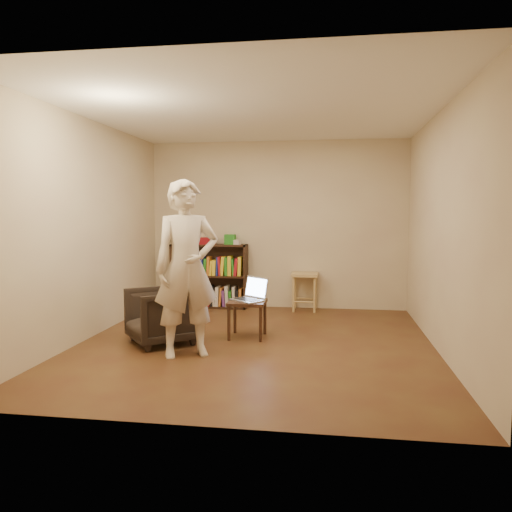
# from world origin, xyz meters

# --- Properties ---
(floor) EXTENTS (4.50, 4.50, 0.00)m
(floor) POSITION_xyz_m (0.00, 0.00, 0.00)
(floor) COLOR #4A2317
(floor) RESTS_ON ground
(ceiling) EXTENTS (4.50, 4.50, 0.00)m
(ceiling) POSITION_xyz_m (0.00, 0.00, 2.60)
(ceiling) COLOR white
(ceiling) RESTS_ON wall_back
(wall_back) EXTENTS (4.00, 0.00, 4.00)m
(wall_back) POSITION_xyz_m (0.00, 2.25, 1.30)
(wall_back) COLOR beige
(wall_back) RESTS_ON floor
(wall_left) EXTENTS (0.00, 4.50, 4.50)m
(wall_left) POSITION_xyz_m (-2.00, 0.00, 1.30)
(wall_left) COLOR beige
(wall_left) RESTS_ON floor
(wall_right) EXTENTS (0.00, 4.50, 4.50)m
(wall_right) POSITION_xyz_m (2.00, 0.00, 1.30)
(wall_right) COLOR beige
(wall_right) RESTS_ON floor
(bookshelf) EXTENTS (1.20, 0.30, 1.00)m
(bookshelf) POSITION_xyz_m (-1.05, 2.09, 0.44)
(bookshelf) COLOR black
(bookshelf) RESTS_ON floor
(box_yellow) EXTENTS (0.23, 0.17, 0.18)m
(box_yellow) POSITION_xyz_m (-1.43, 2.11, 1.09)
(box_yellow) COLOR yellow
(box_yellow) RESTS_ON bookshelf
(red_cloth) EXTENTS (0.34, 0.27, 0.10)m
(red_cloth) POSITION_xyz_m (-1.11, 2.10, 1.05)
(red_cloth) COLOR maroon
(red_cloth) RESTS_ON bookshelf
(box_green) EXTENTS (0.16, 0.16, 0.15)m
(box_green) POSITION_xyz_m (-0.72, 2.11, 1.08)
(box_green) COLOR #257B20
(box_green) RESTS_ON bookshelf
(box_white) EXTENTS (0.11, 0.11, 0.07)m
(box_white) POSITION_xyz_m (-0.60, 2.06, 1.04)
(box_white) COLOR beige
(box_white) RESTS_ON bookshelf
(stool) EXTENTS (0.40, 0.40, 0.58)m
(stool) POSITION_xyz_m (0.45, 2.03, 0.47)
(stool) COLOR tan
(stool) RESTS_ON floor
(armchair) EXTENTS (0.97, 0.97, 0.64)m
(armchair) POSITION_xyz_m (-1.07, -0.14, 0.32)
(armchair) COLOR black
(armchair) RESTS_ON floor
(side_table) EXTENTS (0.43, 0.43, 0.44)m
(side_table) POSITION_xyz_m (-0.14, 0.28, 0.37)
(side_table) COLOR black
(side_table) RESTS_ON floor
(laptop) EXTENTS (0.49, 0.49, 0.28)m
(laptop) POSITION_xyz_m (-0.11, 0.30, 0.51)
(laptop) COLOR silver
(laptop) RESTS_ON side_table
(person) EXTENTS (0.80, 0.71, 1.84)m
(person) POSITION_xyz_m (-0.63, -0.57, 0.92)
(person) COLOR beige
(person) RESTS_ON floor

